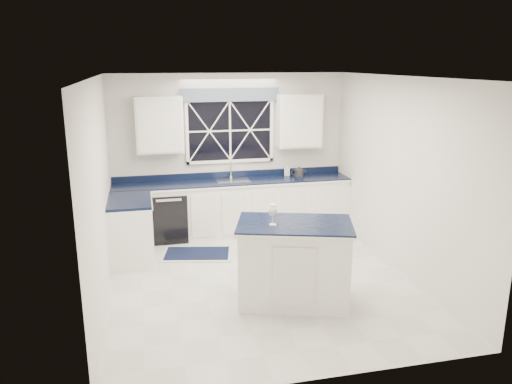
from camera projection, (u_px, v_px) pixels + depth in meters
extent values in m
plane|color=silver|center=(260.00, 280.00, 6.79)|extent=(4.50, 4.50, 0.00)
cube|color=silver|center=(230.00, 153.00, 8.56)|extent=(4.00, 0.10, 2.70)
cube|color=white|center=(234.00, 209.00, 8.51)|extent=(3.98, 0.60, 0.90)
cube|color=white|center=(131.00, 231.00, 7.39)|extent=(0.60, 1.00, 0.90)
cube|color=black|center=(233.00, 182.00, 8.39)|extent=(3.98, 0.64, 0.04)
cube|color=black|center=(169.00, 215.00, 8.28)|extent=(0.60, 0.58, 0.82)
cube|color=black|center=(230.00, 131.00, 8.43)|extent=(1.40, 0.02, 1.00)
cube|color=slate|center=(230.00, 95.00, 8.23)|extent=(1.65, 0.04, 0.22)
cube|color=white|center=(159.00, 125.00, 8.01)|extent=(0.75, 0.34, 0.90)
cube|color=white|center=(299.00, 121.00, 8.52)|extent=(0.75, 0.34, 0.90)
cylinder|color=silver|center=(231.00, 177.00, 8.59)|extent=(0.05, 0.05, 0.04)
cylinder|color=silver|center=(231.00, 169.00, 8.55)|extent=(0.02, 0.02, 0.28)
cylinder|color=silver|center=(232.00, 162.00, 8.44)|extent=(0.02, 0.18, 0.02)
cube|color=white|center=(294.00, 264.00, 6.08)|extent=(1.47, 1.11, 0.98)
cube|color=black|center=(295.00, 225.00, 5.95)|extent=(1.55, 1.19, 0.04)
cube|color=#B8B8B2|center=(197.00, 254.00, 7.69)|extent=(1.20, 0.88, 0.01)
cube|color=black|center=(197.00, 253.00, 7.69)|extent=(1.06, 0.73, 0.01)
cylinder|color=#2E2E30|center=(299.00, 173.00, 8.65)|extent=(0.21, 0.21, 0.13)
cone|color=#2E2E30|center=(299.00, 168.00, 8.62)|extent=(0.17, 0.17, 0.06)
torus|color=#2E2E30|center=(294.00, 172.00, 8.66)|extent=(0.11, 0.06, 0.11)
cylinder|color=#2E2E30|center=(305.00, 172.00, 8.63)|extent=(0.07, 0.04, 0.09)
cylinder|color=white|center=(273.00, 225.00, 5.88)|extent=(0.08, 0.08, 0.01)
cylinder|color=white|center=(273.00, 219.00, 5.86)|extent=(0.01, 0.01, 0.13)
ellipsoid|color=white|center=(273.00, 210.00, 5.83)|extent=(0.11, 0.11, 0.13)
cylinder|color=#E1CB77|center=(273.00, 212.00, 5.84)|extent=(0.09, 0.09, 0.06)
imported|color=silver|center=(287.00, 169.00, 8.74)|extent=(0.12, 0.12, 0.22)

